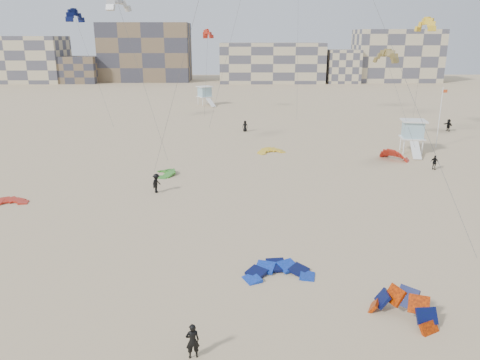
{
  "coord_description": "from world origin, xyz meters",
  "views": [
    {
      "loc": [
        -0.93,
        -21.41,
        13.8
      ],
      "look_at": [
        -0.74,
        6.0,
        5.38
      ],
      "focal_mm": 35.0,
      "sensor_mm": 36.0,
      "label": 1
    }
  ],
  "objects_px": {
    "kite_ground_orange": "(402,318)",
    "kitesurfer_main": "(193,341)",
    "kite_ground_blue": "(278,275)",
    "lifeguard_tower_near": "(412,136)"
  },
  "relations": [
    {
      "from": "kitesurfer_main",
      "to": "lifeguard_tower_near",
      "type": "distance_m",
      "value": 45.48
    },
    {
      "from": "kitesurfer_main",
      "to": "kite_ground_blue",
      "type": "bearing_deg",
      "value": -134.37
    },
    {
      "from": "kite_ground_blue",
      "to": "kite_ground_orange",
      "type": "xyz_separation_m",
      "value": [
        5.94,
        -4.59,
        0.0
      ]
    },
    {
      "from": "kite_ground_blue",
      "to": "kite_ground_orange",
      "type": "bearing_deg",
      "value": -44.11
    },
    {
      "from": "kite_ground_blue",
      "to": "kite_ground_orange",
      "type": "height_order",
      "value": "kite_ground_orange"
    },
    {
      "from": "kite_ground_orange",
      "to": "kitesurfer_main",
      "type": "relative_size",
      "value": 2.04
    },
    {
      "from": "lifeguard_tower_near",
      "to": "kite_ground_orange",
      "type": "bearing_deg",
      "value": -101.77
    },
    {
      "from": "kite_ground_orange",
      "to": "lifeguard_tower_near",
      "type": "height_order",
      "value": "lifeguard_tower_near"
    },
    {
      "from": "kite_ground_blue",
      "to": "kitesurfer_main",
      "type": "bearing_deg",
      "value": -127.18
    },
    {
      "from": "kite_ground_orange",
      "to": "lifeguard_tower_near",
      "type": "bearing_deg",
      "value": 113.69
    }
  ]
}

